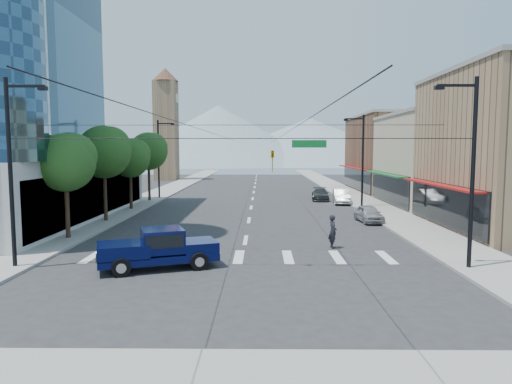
# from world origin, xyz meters

# --- Properties ---
(ground) EXTENTS (160.00, 160.00, 0.00)m
(ground) POSITION_xyz_m (0.00, 0.00, 0.00)
(ground) COLOR #28282B
(ground) RESTS_ON ground
(sidewalk_left) EXTENTS (4.00, 120.00, 0.15)m
(sidewalk_left) POSITION_xyz_m (-12.00, 40.00, 0.07)
(sidewalk_left) COLOR gray
(sidewalk_left) RESTS_ON ground
(sidewalk_right) EXTENTS (4.00, 120.00, 0.15)m
(sidewalk_right) POSITION_xyz_m (12.00, 40.00, 0.07)
(sidewalk_right) COLOR gray
(sidewalk_right) RESTS_ON ground
(shop_mid) EXTENTS (12.00, 14.00, 9.00)m
(shop_mid) POSITION_xyz_m (20.00, 24.00, 4.50)
(shop_mid) COLOR tan
(shop_mid) RESTS_ON ground
(shop_far) EXTENTS (12.00, 18.00, 10.00)m
(shop_far) POSITION_xyz_m (20.00, 40.00, 5.00)
(shop_far) COLOR brown
(shop_far) RESTS_ON ground
(clock_tower) EXTENTS (4.80, 4.80, 20.40)m
(clock_tower) POSITION_xyz_m (-16.50, 62.00, 10.64)
(clock_tower) COLOR #8C6B4C
(clock_tower) RESTS_ON ground
(mountain_left) EXTENTS (80.00, 80.00, 22.00)m
(mountain_left) POSITION_xyz_m (-15.00, 150.00, 11.00)
(mountain_left) COLOR gray
(mountain_left) RESTS_ON ground
(mountain_right) EXTENTS (90.00, 90.00, 18.00)m
(mountain_right) POSITION_xyz_m (20.00, 160.00, 9.00)
(mountain_right) COLOR gray
(mountain_right) RESTS_ON ground
(tree_near) EXTENTS (3.65, 3.64, 6.71)m
(tree_near) POSITION_xyz_m (-11.07, 6.10, 4.99)
(tree_near) COLOR black
(tree_near) RESTS_ON ground
(tree_midnear) EXTENTS (4.09, 4.09, 7.52)m
(tree_midnear) POSITION_xyz_m (-11.07, 13.10, 5.59)
(tree_midnear) COLOR black
(tree_midnear) RESTS_ON ground
(tree_midfar) EXTENTS (3.65, 3.64, 6.71)m
(tree_midfar) POSITION_xyz_m (-11.07, 20.10, 4.99)
(tree_midfar) COLOR black
(tree_midfar) RESTS_ON ground
(tree_far) EXTENTS (4.09, 4.09, 7.52)m
(tree_far) POSITION_xyz_m (-11.07, 27.10, 5.59)
(tree_far) COLOR black
(tree_far) RESTS_ON ground
(signal_rig) EXTENTS (21.80, 0.20, 9.00)m
(signal_rig) POSITION_xyz_m (0.19, -1.00, 4.64)
(signal_rig) COLOR black
(signal_rig) RESTS_ON ground
(lamp_pole_nw) EXTENTS (2.00, 0.25, 9.00)m
(lamp_pole_nw) POSITION_xyz_m (-10.67, 30.00, 4.94)
(lamp_pole_nw) COLOR black
(lamp_pole_nw) RESTS_ON ground
(lamp_pole_ne) EXTENTS (2.00, 0.25, 9.00)m
(lamp_pole_ne) POSITION_xyz_m (10.67, 22.00, 4.94)
(lamp_pole_ne) COLOR black
(lamp_pole_ne) RESTS_ON ground
(pickup_truck) EXTENTS (6.00, 3.78, 1.92)m
(pickup_truck) POSITION_xyz_m (-3.97, -0.85, 1.00)
(pickup_truck) COLOR #080E40
(pickup_truck) RESTS_ON ground
(pedestrian) EXTENTS (0.55, 0.76, 1.94)m
(pedestrian) POSITION_xyz_m (5.11, 3.78, 0.97)
(pedestrian) COLOR black
(pedestrian) RESTS_ON ground
(parked_car_near) EXTENTS (1.91, 4.04, 1.34)m
(parked_car_near) POSITION_xyz_m (9.40, 13.17, 0.67)
(parked_car_near) COLOR #A2A2A7
(parked_car_near) RESTS_ON ground
(parked_car_mid) EXTENTS (2.02, 4.75, 1.52)m
(parked_car_mid) POSITION_xyz_m (9.40, 25.40, 0.76)
(parked_car_mid) COLOR white
(parked_car_mid) RESTS_ON ground
(parked_car_far) EXTENTS (2.29, 4.71, 1.32)m
(parked_car_far) POSITION_xyz_m (7.60, 28.63, 0.66)
(parked_car_far) COLOR #2C2C2E
(parked_car_far) RESTS_ON ground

